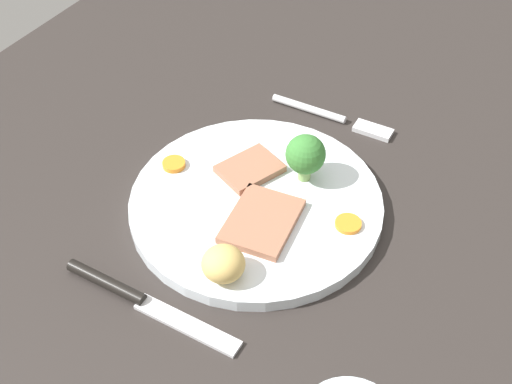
% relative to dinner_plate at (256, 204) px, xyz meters
% --- Properties ---
extents(dining_table, '(1.20, 0.84, 0.04)m').
position_rel_dinner_plate_xyz_m(dining_table, '(-0.01, -0.03, -0.02)').
color(dining_table, '#2B2623').
rests_on(dining_table, ground).
extents(dinner_plate, '(0.26, 0.26, 0.01)m').
position_rel_dinner_plate_xyz_m(dinner_plate, '(0.00, 0.00, 0.00)').
color(dinner_plate, white).
rests_on(dinner_plate, dining_table).
extents(meat_slice_main, '(0.08, 0.07, 0.01)m').
position_rel_dinner_plate_xyz_m(meat_slice_main, '(-0.03, -0.03, 0.01)').
color(meat_slice_main, '#9E664C').
rests_on(meat_slice_main, dinner_plate).
extents(meat_slice_under, '(0.09, 0.07, 0.01)m').
position_rel_dinner_plate_xyz_m(meat_slice_under, '(0.03, 0.02, 0.01)').
color(meat_slice_under, '#9E664C').
rests_on(meat_slice_under, dinner_plate).
extents(roast_potato_left, '(0.05, 0.05, 0.03)m').
position_rel_dinner_plate_xyz_m(roast_potato_left, '(0.10, 0.02, 0.02)').
color(roast_potato_left, '#D8B260').
rests_on(roast_potato_left, dinner_plate).
extents(carrot_coin_front, '(0.02, 0.02, 0.01)m').
position_rel_dinner_plate_xyz_m(carrot_coin_front, '(0.00, -0.10, 0.01)').
color(carrot_coin_front, orange).
rests_on(carrot_coin_front, dinner_plate).
extents(carrot_coin_back, '(0.03, 0.03, 0.00)m').
position_rel_dinner_plate_xyz_m(carrot_coin_back, '(-0.01, 0.10, 0.01)').
color(carrot_coin_back, orange).
rests_on(carrot_coin_back, dinner_plate).
extents(broccoli_floret, '(0.04, 0.04, 0.05)m').
position_rel_dinner_plate_xyz_m(broccoli_floret, '(-0.05, 0.03, 0.04)').
color(broccoli_floret, '#8CB766').
rests_on(broccoli_floret, dinner_plate).
extents(fork, '(0.02, 0.15, 0.01)m').
position_rel_dinner_plate_xyz_m(fork, '(-0.17, 0.01, -0.00)').
color(fork, silver).
rests_on(fork, dining_table).
extents(knife, '(0.02, 0.19, 0.01)m').
position_rel_dinner_plate_xyz_m(knife, '(0.16, -0.04, -0.00)').
color(knife, black).
rests_on(knife, dining_table).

